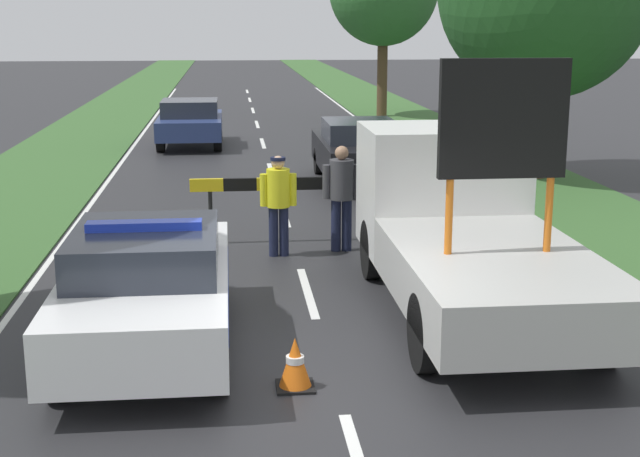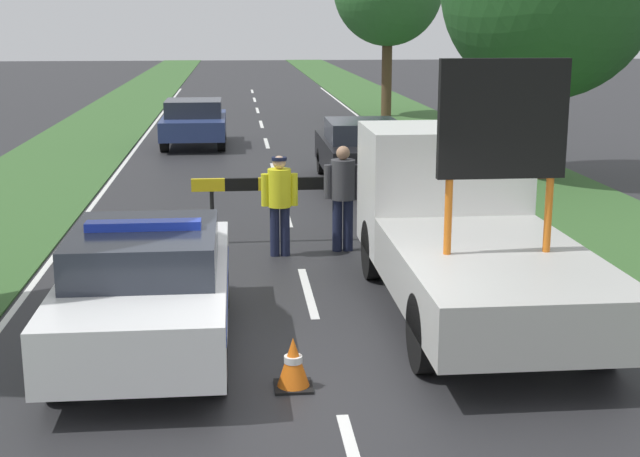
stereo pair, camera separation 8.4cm
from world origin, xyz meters
TOP-DOWN VIEW (x-y plane):
  - ground_plane at (0.00, 0.00)m, footprint 160.00×160.00m
  - lane_markings at (0.00, 14.37)m, footprint 8.17×57.03m
  - grass_verge_left at (-5.90, 20.00)m, footprint 3.54×120.00m
  - grass_verge_right at (5.90, 20.00)m, footprint 3.54×120.00m
  - police_car at (-2.07, 1.20)m, footprint 1.88×4.63m
  - work_truck at (2.07, 2.51)m, footprint 2.30×5.81m
  - road_barrier at (-0.04, 6.23)m, footprint 3.46×0.08m
  - police_officer at (-0.29, 5.31)m, footprint 0.60×0.38m
  - pedestrian_civilian at (0.78, 5.54)m, footprint 0.64×0.41m
  - traffic_cone_near_police at (-3.17, 4.99)m, footprint 0.43×0.43m
  - traffic_cone_centre_front at (-0.44, -0.18)m, footprint 0.41×0.41m
  - queued_car_sedan_black at (2.03, 11.97)m, footprint 1.88×4.39m
  - queued_car_hatch_blue at (-2.25, 18.87)m, footprint 1.93×4.07m

SIDE VIEW (x-z plane):
  - ground_plane at x=0.00m, z-range 0.00..0.00m
  - lane_markings at x=0.00m, z-range 0.00..0.01m
  - grass_verge_left at x=-5.90m, z-range 0.00..0.03m
  - grass_verge_right at x=5.90m, z-range 0.00..0.03m
  - traffic_cone_centre_front at x=-0.44m, z-range 0.00..0.56m
  - traffic_cone_near_police at x=-3.17m, z-range 0.00..0.60m
  - queued_car_hatch_blue at x=-2.25m, z-range 0.04..1.47m
  - police_car at x=-2.07m, z-range -0.02..1.56m
  - queued_car_sedan_black at x=2.03m, z-range 0.03..1.54m
  - road_barrier at x=-0.04m, z-range 0.39..1.55m
  - police_officer at x=-0.29m, z-range 0.16..1.83m
  - pedestrian_civilian at x=0.78m, z-range 0.16..1.95m
  - work_truck at x=2.07m, z-range -0.60..2.81m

